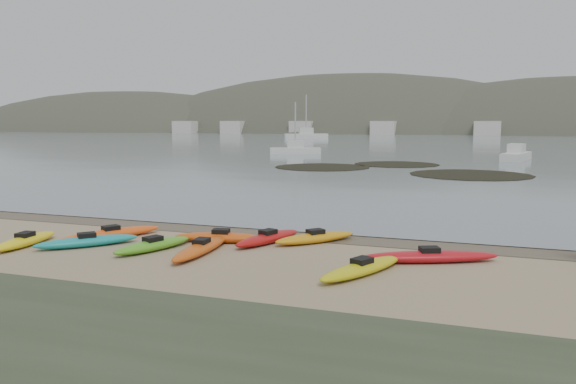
% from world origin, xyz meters
% --- Properties ---
extents(ground, '(600.00, 600.00, 0.00)m').
position_xyz_m(ground, '(0.00, 0.00, 0.00)').
color(ground, tan).
rests_on(ground, ground).
extents(wet_sand, '(60.00, 60.00, 0.00)m').
position_xyz_m(wet_sand, '(0.00, -0.30, 0.00)').
color(wet_sand, brown).
rests_on(wet_sand, ground).
extents(water, '(1200.00, 1200.00, 0.00)m').
position_xyz_m(water, '(0.00, 300.00, 0.01)').
color(water, slate).
rests_on(water, ground).
extents(kayaks, '(21.96, 8.43, 0.34)m').
position_xyz_m(kayaks, '(-0.87, -3.52, 0.17)').
color(kayaks, orange).
rests_on(kayaks, ground).
extents(kelp_mats, '(21.28, 16.85, 0.04)m').
position_xyz_m(kelp_mats, '(-0.25, 28.53, 0.03)').
color(kelp_mats, black).
rests_on(kelp_mats, water).
extents(moored_boats, '(90.63, 83.73, 1.35)m').
position_xyz_m(moored_boats, '(0.48, 87.24, 0.56)').
color(moored_boats, silver).
rests_on(moored_boats, ground).
extents(far_town, '(199.00, 5.00, 4.00)m').
position_xyz_m(far_town, '(6.00, 145.00, 2.00)').
color(far_town, beige).
rests_on(far_town, ground).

